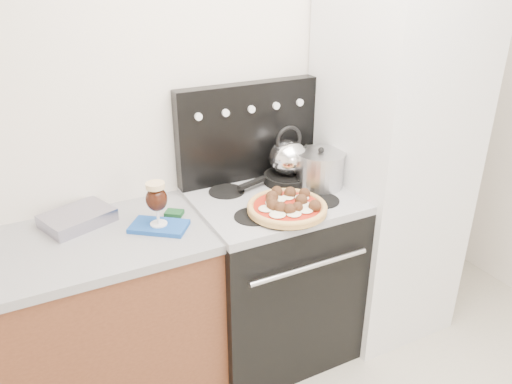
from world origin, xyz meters
TOP-DOWN VIEW (x-y plane):
  - room_shell at (0.00, 0.29)m, footprint 3.52×3.01m
  - base_cabinet at (-1.02, 1.20)m, footprint 1.45×0.60m
  - countertop at (-1.02, 1.20)m, footprint 1.48×0.63m
  - stove_body at (0.08, 1.18)m, footprint 0.76×0.65m
  - cooktop at (0.08, 1.18)m, footprint 0.76×0.65m
  - backguard at (0.08, 1.45)m, footprint 0.76×0.08m
  - fridge at (0.78, 1.15)m, footprint 0.64×0.68m
  - foil_sheet at (-0.81, 1.36)m, footprint 0.34×0.30m
  - oven_mitt at (-0.50, 1.15)m, footprint 0.28×0.26m
  - beer_glass at (-0.50, 1.15)m, footprint 0.11×0.11m
  - pizza_pan at (0.05, 0.99)m, footprint 0.42×0.42m
  - pizza at (0.05, 0.99)m, footprint 0.45×0.45m
  - skillet at (0.23, 1.29)m, footprint 0.31×0.31m
  - tea_kettle at (0.23, 1.29)m, footprint 0.22×0.22m
  - stock_pot at (0.35, 1.18)m, footprint 0.27×0.27m

SIDE VIEW (x-z plane):
  - base_cabinet at x=-1.02m, z-range 0.00..0.86m
  - stove_body at x=0.08m, z-range 0.00..0.88m
  - countertop at x=-1.02m, z-range 0.86..0.90m
  - cooktop at x=0.08m, z-range 0.88..0.92m
  - oven_mitt at x=-0.50m, z-range 0.90..0.92m
  - pizza_pan at x=0.05m, z-range 0.92..0.93m
  - foil_sheet at x=-0.81m, z-range 0.90..0.96m
  - skillet at x=0.23m, z-range 0.92..0.96m
  - fridge at x=0.78m, z-range 0.00..1.90m
  - pizza at x=0.05m, z-range 0.93..0.98m
  - stock_pot at x=0.35m, z-range 0.92..1.09m
  - beer_glass at x=-0.50m, z-range 0.92..1.12m
  - tea_kettle at x=0.23m, z-range 0.96..1.18m
  - backguard at x=0.08m, z-range 0.92..1.42m
  - room_shell at x=0.00m, z-range -0.01..2.51m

